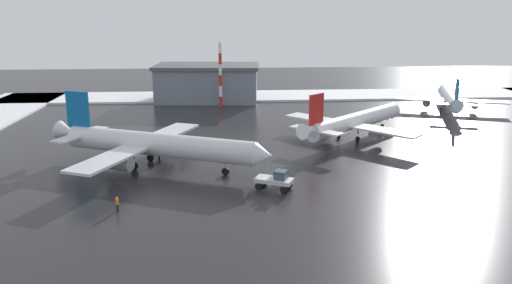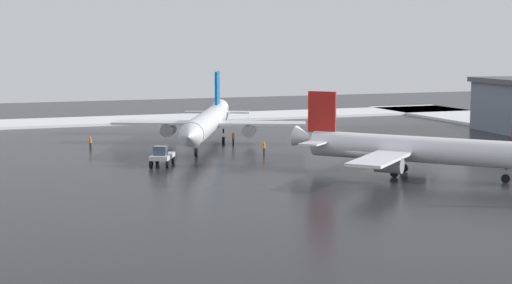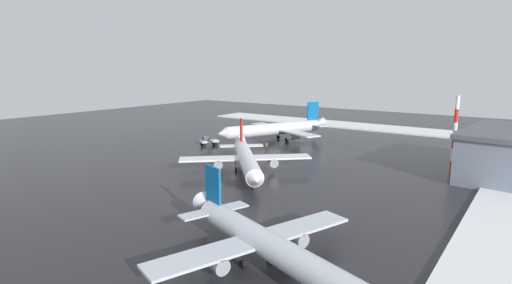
{
  "view_description": "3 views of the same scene",
  "coord_description": "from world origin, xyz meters",
  "px_view_note": "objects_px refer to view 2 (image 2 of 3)",
  "views": [
    {
      "loc": [
        19.4,
        77.17,
        21.02
      ],
      "look_at": [
        14.08,
        4.21,
        2.03
      ],
      "focal_mm": 35.0,
      "sensor_mm": 36.0,
      "label": 1
    },
    {
      "loc": [
        -77.59,
        40.95,
        14.72
      ],
      "look_at": [
        14.26,
        7.21,
        2.17
      ],
      "focal_mm": 55.0,
      "sensor_mm": 36.0,
      "label": 2
    },
    {
      "loc": [
        -61.36,
        -48.94,
        19.76
      ],
      "look_at": [
        14.48,
        5.83,
        2.22
      ],
      "focal_mm": 28.0,
      "sensor_mm": 36.0,
      "label": 3
    }
  ],
  "objects_px": {
    "airplane_foreground_jet": "(416,149)",
    "ground_crew_by_nose_gear": "(233,138)",
    "ground_crew_near_tug": "(90,142)",
    "airplane_far_rear": "(207,122)",
    "pushback_tug": "(162,155)",
    "ground_crew_mid_apron": "(264,147)"
  },
  "relations": [
    {
      "from": "pushback_tug",
      "to": "ground_crew_mid_apron",
      "type": "bearing_deg",
      "value": 133.97
    },
    {
      "from": "airplane_far_rear",
      "to": "pushback_tug",
      "type": "distance_m",
      "value": 19.11
    },
    {
      "from": "airplane_far_rear",
      "to": "ground_crew_by_nose_gear",
      "type": "xyz_separation_m",
      "value": [
        -0.12,
        -3.85,
        -2.35
      ]
    },
    {
      "from": "airplane_far_rear",
      "to": "pushback_tug",
      "type": "bearing_deg",
      "value": -9.01
    },
    {
      "from": "ground_crew_near_tug",
      "to": "airplane_far_rear",
      "type": "bearing_deg",
      "value": -139.97
    },
    {
      "from": "airplane_far_rear",
      "to": "airplane_foreground_jet",
      "type": "relative_size",
      "value": 1.32
    },
    {
      "from": "airplane_foreground_jet",
      "to": "airplane_far_rear",
      "type": "bearing_deg",
      "value": 161.15
    },
    {
      "from": "pushback_tug",
      "to": "ground_crew_near_tug",
      "type": "distance_m",
      "value": 18.9
    },
    {
      "from": "airplane_far_rear",
      "to": "ground_crew_near_tug",
      "type": "relative_size",
      "value": 18.72
    },
    {
      "from": "airplane_far_rear",
      "to": "ground_crew_near_tug",
      "type": "bearing_deg",
      "value": -73.17
    },
    {
      "from": "airplane_far_rear",
      "to": "ground_crew_by_nose_gear",
      "type": "bearing_deg",
      "value": 112.35
    },
    {
      "from": "airplane_foreground_jet",
      "to": "ground_crew_near_tug",
      "type": "distance_m",
      "value": 45.95
    },
    {
      "from": "airplane_far_rear",
      "to": "ground_crew_by_nose_gear",
      "type": "distance_m",
      "value": 4.52
    },
    {
      "from": "pushback_tug",
      "to": "airplane_far_rear",
      "type": "bearing_deg",
      "value": 172.82
    },
    {
      "from": "airplane_foreground_jet",
      "to": "ground_crew_by_nose_gear",
      "type": "xyz_separation_m",
      "value": [
        32.13,
        10.46,
        -2.01
      ]
    },
    {
      "from": "airplane_foreground_jet",
      "to": "ground_crew_by_nose_gear",
      "type": "relative_size",
      "value": 14.23
    },
    {
      "from": "airplane_foreground_jet",
      "to": "ground_crew_near_tug",
      "type": "bearing_deg",
      "value": 178.83
    },
    {
      "from": "ground_crew_mid_apron",
      "to": "ground_crew_by_nose_gear",
      "type": "bearing_deg",
      "value": 140.09
    },
    {
      "from": "pushback_tug",
      "to": "ground_crew_by_nose_gear",
      "type": "distance_m",
      "value": 21.27
    },
    {
      "from": "ground_crew_near_tug",
      "to": "ground_crew_by_nose_gear",
      "type": "bearing_deg",
      "value": -138.92
    },
    {
      "from": "airplane_far_rear",
      "to": "airplane_foreground_jet",
      "type": "distance_m",
      "value": 35.28
    },
    {
      "from": "airplane_foreground_jet",
      "to": "ground_crew_by_nose_gear",
      "type": "bearing_deg",
      "value": 155.25
    }
  ]
}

